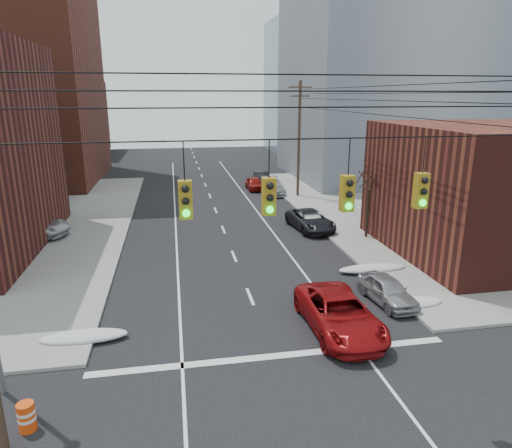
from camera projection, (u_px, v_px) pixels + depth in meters
name	position (u px, v px, depth m)	size (l,w,h in m)	color
building_brick_far	(32.00, 118.00, 75.31)	(22.00, 18.00, 12.00)	#4C1B16
building_office	(389.00, 70.00, 53.45)	(22.00, 20.00, 25.00)	gray
building_glass	(330.00, 87.00, 78.81)	(20.00, 18.00, 22.00)	gray
utility_pole_far	(299.00, 138.00, 43.48)	(2.20, 0.28, 11.00)	#473323
traffic_signals	(309.00, 193.00, 12.28)	(17.00, 0.42, 2.02)	black
bare_tree	(368.00, 206.00, 31.36)	(2.09, 2.20, 4.93)	black
snow_nw	(84.00, 337.00, 18.59)	(3.50, 1.08, 0.42)	silver
snow_ne	(412.00, 303.00, 21.63)	(3.00, 1.08, 0.42)	silver
snow_east_far	(372.00, 268.00, 25.88)	(4.00, 1.08, 0.42)	silver
red_pickup	(339.00, 313.00, 19.31)	(2.62, 5.69, 1.58)	maroon
parked_car_a	(387.00, 290.00, 21.96)	(1.53, 3.81, 1.30)	#9F9FA3
parked_car_b	(310.00, 221.00, 34.01)	(1.31, 3.75, 1.24)	silver
parked_car_c	(310.00, 220.00, 33.94)	(2.41, 5.22, 1.45)	black
parked_car_d	(273.00, 187.00, 46.27)	(2.06, 5.06, 1.47)	#AAABAF
parked_car_e	(254.00, 183.00, 48.31)	(1.57, 3.90, 1.33)	maroon
parked_car_f	(262.00, 178.00, 51.84)	(1.38, 3.95, 1.30)	black
lot_car_b	(30.00, 226.00, 31.79)	(2.57, 5.58, 1.55)	#A1A2A6
lot_car_d	(1.00, 213.00, 35.02)	(1.84, 4.56, 1.56)	silver
construction_barrel	(27.00, 416.00, 13.59)	(0.58, 0.58, 0.90)	#EC420C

